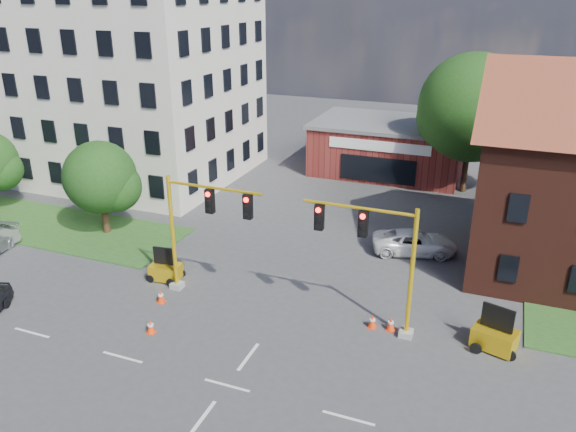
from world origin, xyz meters
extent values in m
plane|color=#414144|center=(0.00, 0.00, 0.00)|extent=(120.00, 120.00, 0.00)
cube|color=#29501E|center=(-20.00, 10.00, 0.04)|extent=(22.00, 6.00, 0.08)
cube|color=beige|center=(-20.00, 22.00, 10.00)|extent=(18.00, 15.00, 20.00)
cube|color=maroon|center=(0.00, 30.00, 2.00)|extent=(12.00, 8.00, 4.00)
cube|color=slate|center=(0.00, 30.00, 4.15)|extent=(12.40, 8.40, 0.30)
cube|color=white|center=(0.00, 25.95, 3.20)|extent=(8.00, 0.10, 0.80)
cube|color=black|center=(0.00, 25.95, 1.30)|extent=(6.00, 0.10, 2.00)
cylinder|color=#332012|center=(6.50, 27.00, 2.30)|extent=(0.44, 0.44, 4.60)
sphere|color=#1D4013|center=(6.50, 27.00, 6.48)|extent=(7.95, 7.95, 7.95)
sphere|color=#1D4013|center=(8.09, 27.30, 5.43)|extent=(5.57, 5.57, 5.57)
cylinder|color=#332012|center=(-14.00, 10.50, 1.34)|extent=(0.44, 0.44, 2.67)
sphere|color=#1D4013|center=(-14.00, 10.50, 3.77)|extent=(4.49, 4.49, 4.49)
sphere|color=#1D4013|center=(-13.10, 10.80, 3.16)|extent=(3.14, 3.14, 3.14)
sphere|color=#1D4013|center=(-23.16, 11.30, 2.97)|extent=(2.94, 2.94, 2.94)
cube|color=#999994|center=(-6.00, 6.00, 0.15)|extent=(0.60, 0.60, 0.30)
cylinder|color=yellow|center=(-6.00, 6.00, 3.10)|extent=(0.20, 0.20, 6.20)
cylinder|color=yellow|center=(-3.50, 6.00, 5.90)|extent=(5.00, 0.14, 0.14)
cube|color=black|center=(-3.75, 6.00, 5.20)|extent=(0.40, 0.32, 1.20)
cube|color=black|center=(-1.75, 6.00, 5.20)|extent=(0.40, 0.32, 1.20)
sphere|color=#FF0C07|center=(-3.75, 5.82, 5.60)|extent=(0.24, 0.24, 0.24)
cube|color=#999994|center=(6.00, 6.00, 0.15)|extent=(0.60, 0.60, 0.30)
cylinder|color=yellow|center=(6.00, 6.00, 3.10)|extent=(0.20, 0.20, 6.20)
cylinder|color=yellow|center=(3.50, 6.00, 5.90)|extent=(5.00, 0.14, 0.14)
cube|color=black|center=(3.75, 6.00, 5.20)|extent=(0.40, 0.32, 1.20)
cube|color=black|center=(1.75, 6.00, 5.20)|extent=(0.40, 0.32, 1.20)
sphere|color=#FF0C07|center=(3.75, 5.82, 5.60)|extent=(0.24, 0.24, 0.24)
cube|color=yellow|center=(-7.03, 6.58, 0.49)|extent=(1.70, 1.24, 0.80)
cube|color=black|center=(-7.03, 6.58, 1.42)|extent=(1.25, 0.24, 0.98)
cube|color=yellow|center=(9.73, 6.44, 0.54)|extent=(2.05, 1.66, 0.89)
cube|color=black|center=(9.73, 6.44, 1.58)|extent=(1.36, 0.52, 1.09)
cube|color=#FF3C0D|center=(-4.90, 2.00, 0.02)|extent=(0.38, 0.38, 0.04)
cone|color=#FF3C0D|center=(-4.90, 2.00, 0.35)|extent=(0.40, 0.40, 0.70)
cylinder|color=white|center=(-4.90, 2.00, 0.42)|extent=(0.27, 0.27, 0.09)
cube|color=#FF3C0D|center=(-5.97, 4.45, 0.02)|extent=(0.38, 0.38, 0.04)
cone|color=#FF3C0D|center=(-5.97, 4.45, 0.35)|extent=(0.40, 0.40, 0.70)
cylinder|color=white|center=(-5.97, 4.45, 0.42)|extent=(0.27, 0.27, 0.09)
cube|color=#FF3C0D|center=(5.25, 6.21, 0.02)|extent=(0.38, 0.38, 0.04)
cone|color=#FF3C0D|center=(5.25, 6.21, 0.35)|extent=(0.40, 0.40, 0.70)
cylinder|color=white|center=(5.25, 6.21, 0.42)|extent=(0.27, 0.27, 0.09)
cube|color=#FF3C0D|center=(4.40, 6.12, 0.02)|extent=(0.38, 0.38, 0.04)
cone|color=#FF3C0D|center=(4.40, 6.12, 0.35)|extent=(0.40, 0.40, 0.70)
cylinder|color=white|center=(4.40, 6.12, 0.42)|extent=(0.27, 0.27, 0.09)
imported|color=white|center=(4.85, 14.78, 0.68)|extent=(5.33, 3.52, 1.36)
camera|label=1|loc=(8.86, -15.92, 14.72)|focal=35.00mm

